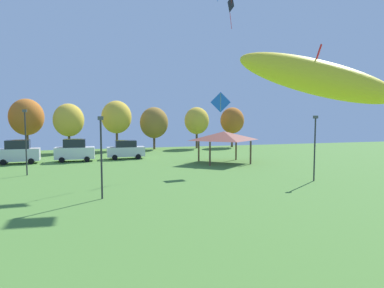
# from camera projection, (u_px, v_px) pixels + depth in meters

# --- Properties ---
(kite_flying_0) EXTENTS (1.86, 0.66, 1.96)m
(kite_flying_0) POSITION_uv_depth(u_px,v_px,m) (221.00, 102.00, 32.96)
(kite_flying_0) COLOR blue
(kite_flying_3) EXTENTS (1.34, 1.28, 3.66)m
(kite_flying_3) POSITION_uv_depth(u_px,v_px,m) (231.00, 5.00, 38.43)
(kite_flying_3) COLOR black
(kite_flying_7) EXTENTS (4.60, 4.07, 2.47)m
(kite_flying_7) POSITION_uv_depth(u_px,v_px,m) (314.00, 77.00, 10.71)
(kite_flying_7) COLOR yellow
(parked_car_second_from_left) EXTENTS (4.52, 2.08, 2.67)m
(parked_car_second_from_left) POSITION_uv_depth(u_px,v_px,m) (18.00, 152.00, 38.33)
(parked_car_second_from_left) COLOR silver
(parked_car_second_from_left) RESTS_ON ground
(parked_car_third_from_left) EXTENTS (4.53, 2.09, 2.64)m
(parked_car_third_from_left) POSITION_uv_depth(u_px,v_px,m) (75.00, 151.00, 40.29)
(parked_car_third_from_left) COLOR silver
(parked_car_third_from_left) RESTS_ON ground
(parked_car_rightmost_in_row) EXTENTS (4.61, 2.02, 2.32)m
(parked_car_rightmost_in_row) POSITION_uv_depth(u_px,v_px,m) (126.00, 150.00, 42.77)
(parked_car_rightmost_in_row) COLOR silver
(parked_car_rightmost_in_row) RESTS_ON ground
(park_pavilion) EXTENTS (6.19, 5.18, 3.60)m
(park_pavilion) POSITION_uv_depth(u_px,v_px,m) (224.00, 136.00, 39.01)
(park_pavilion) COLOR brown
(park_pavilion) RESTS_ON ground
(light_post_0) EXTENTS (0.36, 0.20, 5.93)m
(light_post_0) POSITION_uv_depth(u_px,v_px,m) (26.00, 138.00, 30.59)
(light_post_0) COLOR #2D2D33
(light_post_0) RESTS_ON ground
(light_post_1) EXTENTS (0.36, 0.20, 5.38)m
(light_post_1) POSITION_uv_depth(u_px,v_px,m) (315.00, 144.00, 27.94)
(light_post_1) COLOR #2D2D33
(light_post_1) RESTS_ON ground
(light_post_2) EXTENTS (0.36, 0.20, 5.32)m
(light_post_2) POSITION_uv_depth(u_px,v_px,m) (101.00, 152.00, 21.84)
(light_post_2) COLOR #2D2D33
(light_post_2) RESTS_ON ground
(treeline_tree_1) EXTENTS (4.88, 4.88, 7.89)m
(treeline_tree_1) POSITION_uv_depth(u_px,v_px,m) (27.00, 117.00, 50.10)
(treeline_tree_1) COLOR brown
(treeline_tree_1) RESTS_ON ground
(treeline_tree_2) EXTENTS (4.36, 4.36, 7.16)m
(treeline_tree_2) POSITION_uv_depth(u_px,v_px,m) (69.00, 120.00, 49.78)
(treeline_tree_2) COLOR brown
(treeline_tree_2) RESTS_ON ground
(treeline_tree_3) EXTENTS (4.61, 4.61, 7.73)m
(treeline_tree_3) POSITION_uv_depth(u_px,v_px,m) (117.00, 117.00, 53.08)
(treeline_tree_3) COLOR brown
(treeline_tree_3) RESTS_ON ground
(treeline_tree_4) EXTENTS (4.53, 4.53, 6.78)m
(treeline_tree_4) POSITION_uv_depth(u_px,v_px,m) (154.00, 123.00, 54.94)
(treeline_tree_4) COLOR brown
(treeline_tree_4) RESTS_ON ground
(treeline_tree_5) EXTENTS (4.06, 4.06, 6.82)m
(treeline_tree_5) POSITION_uv_depth(u_px,v_px,m) (197.00, 121.00, 56.73)
(treeline_tree_5) COLOR brown
(treeline_tree_5) RESTS_ON ground
(treeline_tree_6) EXTENTS (4.09, 4.09, 6.84)m
(treeline_tree_6) POSITION_uv_depth(u_px,v_px,m) (232.00, 121.00, 59.01)
(treeline_tree_6) COLOR brown
(treeline_tree_6) RESTS_ON ground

